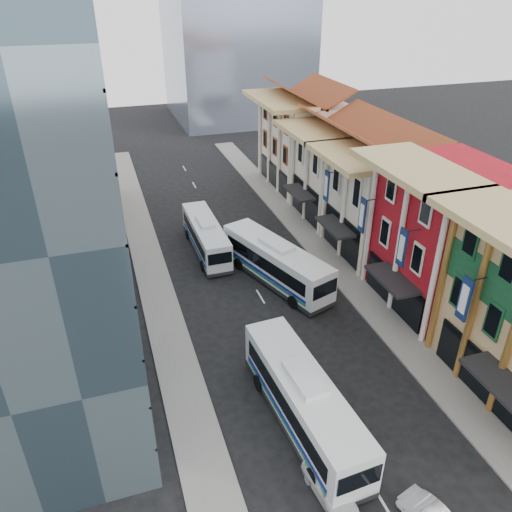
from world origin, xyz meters
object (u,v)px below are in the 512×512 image
object	(u,v)px
bus_left_near	(304,400)
bus_left_far	(206,236)
sedan_left	(330,487)
office_tower	(2,161)
bus_right	(276,262)

from	to	relation	value
bus_left_near	bus_left_far	world-z (taller)	bus_left_near
bus_left_far	sedan_left	distance (m)	28.79
office_tower	bus_right	size ratio (longest dim) A/B	2.37
office_tower	sedan_left	xyz separation A→B (m)	(14.45, -16.26, -14.32)
bus_left_far	office_tower	bearing A→B (deg)	-139.55
bus_left_near	office_tower	bearing A→B (deg)	139.49
bus_left_far	sedan_left	size ratio (longest dim) A/B	2.75
sedan_left	bus_left_far	bearing A→B (deg)	84.05
bus_left_far	sedan_left	xyz separation A→B (m)	(0.03, -28.77, -1.09)
bus_left_near	sedan_left	distance (m)	5.25
office_tower	bus_right	world-z (taller)	office_tower
office_tower	bus_left_far	bearing A→B (deg)	40.95
office_tower	bus_left_near	size ratio (longest dim) A/B	2.39
office_tower	sedan_left	distance (m)	26.04
bus_left_far	bus_right	world-z (taller)	bus_right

